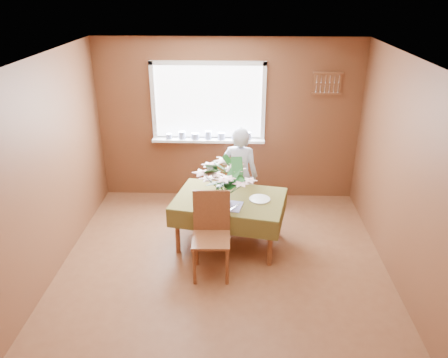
{
  "coord_description": "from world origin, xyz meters",
  "views": [
    {
      "loc": [
        0.18,
        -4.2,
        3.22
      ],
      "look_at": [
        0.0,
        0.55,
        1.05
      ],
      "focal_mm": 35.0,
      "sensor_mm": 36.0,
      "label": 1
    }
  ],
  "objects_px": {
    "dining_table": "(229,203)",
    "flower_bouquet": "(226,178)",
    "chair_far": "(233,185)",
    "chair_near": "(211,231)",
    "seated_woman": "(240,176)"
  },
  "relations": [
    {
      "from": "chair_far",
      "to": "seated_woman",
      "type": "bearing_deg",
      "value": 170.5
    },
    {
      "from": "seated_woman",
      "to": "chair_far",
      "type": "bearing_deg",
      "value": -27.71
    },
    {
      "from": "chair_far",
      "to": "chair_near",
      "type": "xyz_separation_m",
      "value": [
        -0.23,
        -1.3,
        0.03
      ]
    },
    {
      "from": "dining_table",
      "to": "flower_bouquet",
      "type": "relative_size",
      "value": 2.56
    },
    {
      "from": "chair_near",
      "to": "flower_bouquet",
      "type": "xyz_separation_m",
      "value": [
        0.15,
        0.47,
        0.46
      ]
    },
    {
      "from": "dining_table",
      "to": "chair_near",
      "type": "bearing_deg",
      "value": -96.55
    },
    {
      "from": "dining_table",
      "to": "flower_bouquet",
      "type": "distance_m",
      "value": 0.44
    },
    {
      "from": "flower_bouquet",
      "to": "chair_far",
      "type": "bearing_deg",
      "value": 84.54
    },
    {
      "from": "chair_far",
      "to": "dining_table",
      "type": "bearing_deg",
      "value": 115.15
    },
    {
      "from": "chair_far",
      "to": "seated_woman",
      "type": "distance_m",
      "value": 0.22
    },
    {
      "from": "dining_table",
      "to": "seated_woman",
      "type": "relative_size",
      "value": 1.09
    },
    {
      "from": "dining_table",
      "to": "chair_far",
      "type": "bearing_deg",
      "value": 98.34
    },
    {
      "from": "chair_far",
      "to": "chair_near",
      "type": "bearing_deg",
      "value": 108.05
    },
    {
      "from": "dining_table",
      "to": "seated_woman",
      "type": "distance_m",
      "value": 0.65
    },
    {
      "from": "dining_table",
      "to": "chair_near",
      "type": "relative_size",
      "value": 1.52
    }
  ]
}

